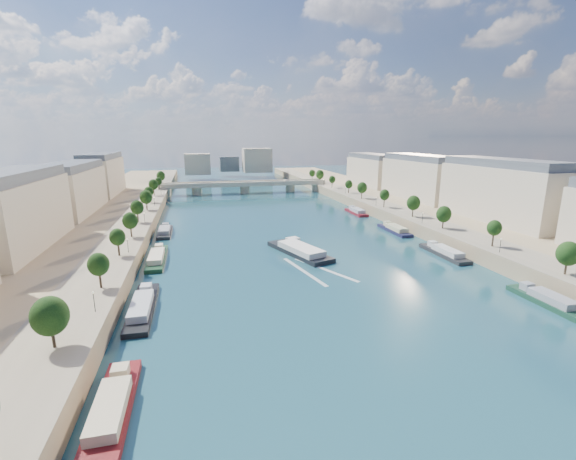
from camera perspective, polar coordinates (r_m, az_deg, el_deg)
ground at (r=153.14m, az=-0.87°, el=-0.63°), size 700.00×700.00×0.00m
quay_left at (r=154.26m, az=-27.97°, el=-1.20°), size 44.00×520.00×5.00m
quay_right at (r=181.96m, az=21.85°, el=1.49°), size 44.00×520.00×5.00m
pave_left at (r=150.53m, az=-22.56°, el=0.03°), size 14.00×520.00×0.10m
pave_right at (r=173.29m, az=17.86°, el=2.11°), size 14.00×520.00×0.10m
trees_left at (r=151.06m, az=-21.89°, el=2.25°), size 4.80×268.80×8.26m
trees_right at (r=179.85m, az=15.80°, el=4.42°), size 4.80×268.80×8.26m
lamps_left at (r=139.60m, az=-21.45°, el=0.28°), size 0.36×200.36×4.28m
lamps_right at (r=174.78m, az=15.82°, el=3.26°), size 0.36×200.36×4.28m
buildings_left at (r=166.80m, az=-31.85°, el=4.25°), size 16.00×226.00×23.20m
buildings_right at (r=197.02m, az=23.33°, el=6.34°), size 16.00×226.00×23.20m
skyline at (r=366.79m, az=-8.02°, el=9.95°), size 79.00×42.00×22.00m
bridge at (r=265.97m, az=-6.44°, el=6.54°), size 112.00×12.00×8.15m
tour_barge at (r=127.53m, az=1.71°, el=-3.09°), size 16.92×29.56×3.86m
wake at (r=112.75m, az=3.92°, el=-5.97°), size 15.89×25.69×0.04m
moored_barges_left at (r=93.57m, az=-20.75°, el=-10.59°), size 5.00×158.29×3.60m
moored_barges_right at (r=132.37m, az=23.31°, el=-3.71°), size 5.00×166.30×3.60m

